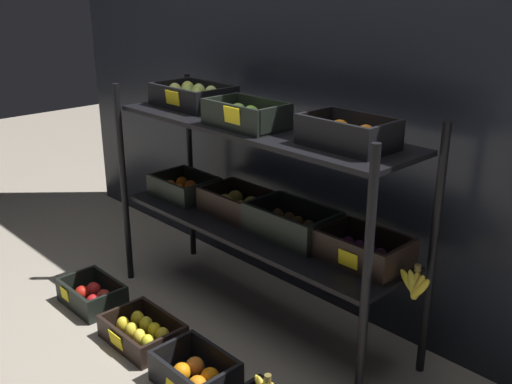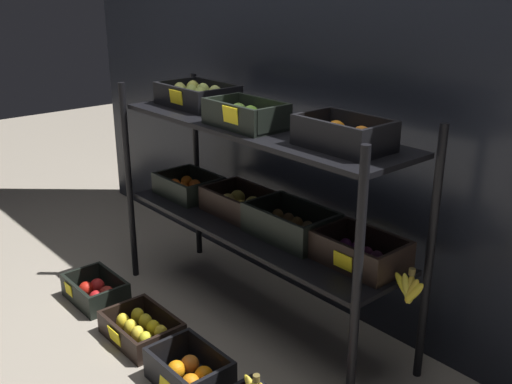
# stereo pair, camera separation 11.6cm
# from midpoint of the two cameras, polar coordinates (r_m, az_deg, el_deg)

# --- Properties ---
(ground_plane) EXTENTS (10.00, 10.00, 0.00)m
(ground_plane) POSITION_cam_midpoint_polar(r_m,az_deg,el_deg) (2.80, -1.21, -12.05)
(ground_plane) COLOR gray
(storefront_wall) EXTENTS (3.88, 0.12, 2.08)m
(storefront_wall) POSITION_cam_midpoint_polar(r_m,az_deg,el_deg) (2.71, 5.12, 10.43)
(storefront_wall) COLOR black
(storefront_wall) RESTS_ON ground_plane
(display_rack) EXTENTS (1.60, 0.45, 1.03)m
(display_rack) POSITION_cam_midpoint_polar(r_m,az_deg,el_deg) (2.52, -1.13, 1.40)
(display_rack) COLOR black
(display_rack) RESTS_ON ground_plane
(crate_ground_apple_red) EXTENTS (0.32, 0.22, 0.12)m
(crate_ground_apple_red) POSITION_cam_midpoint_polar(r_m,az_deg,el_deg) (3.00, -16.65, -9.62)
(crate_ground_apple_red) COLOR black
(crate_ground_apple_red) RESTS_ON ground_plane
(crate_ground_lemon) EXTENTS (0.35, 0.25, 0.10)m
(crate_ground_lemon) POSITION_cam_midpoint_polar(r_m,az_deg,el_deg) (2.67, -12.19, -13.18)
(crate_ground_lemon) COLOR black
(crate_ground_lemon) RESTS_ON ground_plane
(crate_ground_orange) EXTENTS (0.32, 0.23, 0.13)m
(crate_ground_orange) POSITION_cam_midpoint_polar(r_m,az_deg,el_deg) (2.39, -7.34, -17.20)
(crate_ground_orange) COLOR black
(crate_ground_orange) RESTS_ON ground_plane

